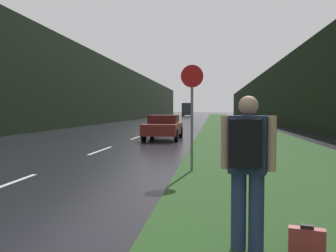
{
  "coord_description": "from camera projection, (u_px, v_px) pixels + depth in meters",
  "views": [
    {
      "loc": [
        4.56,
        -0.21,
        1.67
      ],
      "look_at": [
        2.54,
        15.99,
        0.93
      ],
      "focal_mm": 38.0,
      "sensor_mm": 36.0,
      "label": 1
    }
  ],
  "objects": [
    {
      "name": "hitchhiker_with_backpack",
      "position": [
        247.0,
        163.0,
        4.11
      ],
      "size": [
        0.62,
        0.5,
        1.83
      ],
      "rotation": [
        0.0,
        0.0,
        -0.23
      ],
      "color": "navy",
      "rests_on": "ground_plane"
    },
    {
      "name": "treeline_far_side",
      "position": [
        114.0,
        93.0,
        51.42
      ],
      "size": [
        2.0,
        140.0,
        8.27
      ],
      "primitive_type": "cube",
      "color": "black",
      "rests_on": "ground_plane"
    },
    {
      "name": "lane_stripe_e",
      "position": [
        155.0,
        131.0,
        28.52
      ],
      "size": [
        0.12,
        3.0,
        0.01
      ],
      "primitive_type": "cube",
      "color": "silver",
      "rests_on": "ground_plane"
    },
    {
      "name": "lane_stripe_c",
      "position": [
        101.0,
        150.0,
        14.65
      ],
      "size": [
        0.12,
        3.0,
        0.01
      ],
      "primitive_type": "cube",
      "color": "silver",
      "rests_on": "ground_plane"
    },
    {
      "name": "suitcase",
      "position": [
        307.0,
        242.0,
        4.05
      ],
      "size": [
        0.42,
        0.22,
        0.36
      ],
      "rotation": [
        0.0,
        0.0,
        -0.23
      ],
      "color": "#9E3333",
      "rests_on": "ground_plane"
    },
    {
      "name": "lane_stripe_b",
      "position": [
        1.0,
        187.0,
        7.71
      ],
      "size": [
        0.12,
        3.0,
        0.01
      ],
      "primitive_type": "cube",
      "color": "silver",
      "rests_on": "ground_plane"
    },
    {
      "name": "grass_verge",
      "position": [
        231.0,
        125.0,
        39.69
      ],
      "size": [
        6.0,
        240.0,
        0.02
      ],
      "primitive_type": "cube",
      "color": "#26471E",
      "rests_on": "ground_plane"
    },
    {
      "name": "treeline_near_side",
      "position": [
        271.0,
        97.0,
        48.7
      ],
      "size": [
        2.0,
        140.0,
        6.92
      ],
      "primitive_type": "cube",
      "color": "black",
      "rests_on": "ground_plane"
    },
    {
      "name": "lane_stripe_d",
      "position": [
        137.0,
        137.0,
        21.59
      ],
      "size": [
        0.12,
        3.0,
        0.01
      ],
      "primitive_type": "cube",
      "color": "silver",
      "rests_on": "ground_plane"
    },
    {
      "name": "stop_sign",
      "position": [
        192.0,
        108.0,
        9.58
      ],
      "size": [
        0.61,
        0.07,
        2.88
      ],
      "color": "slate",
      "rests_on": "ground_plane"
    },
    {
      "name": "car_passing_near",
      "position": [
        163.0,
        127.0,
        20.22
      ],
      "size": [
        1.96,
        4.33,
        1.38
      ],
      "rotation": [
        0.0,
        0.0,
        3.14
      ],
      "color": "maroon",
      "rests_on": "ground_plane"
    },
    {
      "name": "delivery_truck",
      "position": [
        188.0,
        109.0,
        92.03
      ],
      "size": [
        2.62,
        7.49,
        3.45
      ],
      "color": "black",
      "rests_on": "ground_plane"
    }
  ]
}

